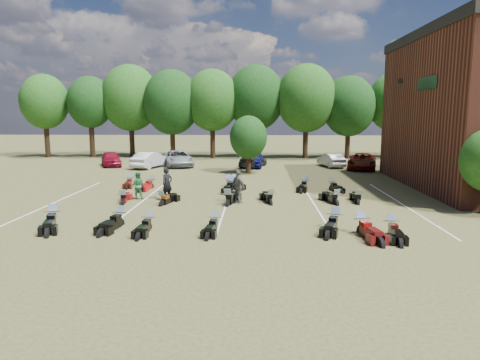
{
  "coord_description": "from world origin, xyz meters",
  "views": [
    {
      "loc": [
        -1.3,
        -21.04,
        5.12
      ],
      "look_at": [
        -2.27,
        4.0,
        1.2
      ],
      "focal_mm": 32.0,
      "sensor_mm": 36.0,
      "label": 1
    }
  ],
  "objects_px": {
    "motorcycle_3": "(215,230)",
    "motorcycle_7": "(123,204)",
    "motorcycle_14": "(131,186)",
    "car_0": "(111,159)",
    "person_green": "(138,185)",
    "person_grey": "(238,187)",
    "motorcycle_0": "(53,226)",
    "car_4": "(254,159)",
    "person_black": "(167,184)"
  },
  "relations": [
    {
      "from": "motorcycle_14",
      "to": "motorcycle_3",
      "type": "bearing_deg",
      "value": -64.39
    },
    {
      "from": "person_black",
      "to": "person_green",
      "type": "distance_m",
      "value": 1.88
    },
    {
      "from": "motorcycle_0",
      "to": "motorcycle_3",
      "type": "xyz_separation_m",
      "value": [
        7.49,
        -0.36,
        0.0
      ]
    },
    {
      "from": "person_black",
      "to": "person_grey",
      "type": "bearing_deg",
      "value": -57.15
    },
    {
      "from": "car_0",
      "to": "person_grey",
      "type": "xyz_separation_m",
      "value": [
        13.22,
        -17.02,
        0.25
      ]
    },
    {
      "from": "person_black",
      "to": "motorcycle_3",
      "type": "distance_m",
      "value": 7.39
    },
    {
      "from": "person_green",
      "to": "motorcycle_7",
      "type": "xyz_separation_m",
      "value": [
        -0.44,
        -1.57,
        -0.82
      ]
    },
    {
      "from": "person_black",
      "to": "motorcycle_0",
      "type": "distance_m",
      "value": 7.37
    },
    {
      "from": "motorcycle_0",
      "to": "person_black",
      "type": "bearing_deg",
      "value": 38.2
    },
    {
      "from": "car_0",
      "to": "motorcycle_0",
      "type": "bearing_deg",
      "value": -101.2
    },
    {
      "from": "person_grey",
      "to": "motorcycle_7",
      "type": "bearing_deg",
      "value": 55.93
    },
    {
      "from": "motorcycle_0",
      "to": "car_4",
      "type": "bearing_deg",
      "value": 49.34
    },
    {
      "from": "car_4",
      "to": "motorcycle_7",
      "type": "bearing_deg",
      "value": -107.23
    },
    {
      "from": "motorcycle_7",
      "to": "motorcycle_14",
      "type": "height_order",
      "value": "motorcycle_7"
    },
    {
      "from": "motorcycle_14",
      "to": "car_4",
      "type": "bearing_deg",
      "value": 45.28
    },
    {
      "from": "car_0",
      "to": "motorcycle_14",
      "type": "distance_m",
      "value": 12.53
    },
    {
      "from": "motorcycle_0",
      "to": "motorcycle_7",
      "type": "distance_m",
      "value": 5.12
    },
    {
      "from": "person_green",
      "to": "motorcycle_14",
      "type": "height_order",
      "value": "person_green"
    },
    {
      "from": "car_0",
      "to": "motorcycle_14",
      "type": "xyz_separation_m",
      "value": [
        5.27,
        -11.35,
        -0.71
      ]
    },
    {
      "from": "motorcycle_3",
      "to": "motorcycle_7",
      "type": "xyz_separation_m",
      "value": [
        -5.74,
        5.18,
        0.0
      ]
    },
    {
      "from": "car_4",
      "to": "person_green",
      "type": "height_order",
      "value": "person_green"
    },
    {
      "from": "car_0",
      "to": "motorcycle_3",
      "type": "relative_size",
      "value": 2.01
    },
    {
      "from": "person_green",
      "to": "motorcycle_0",
      "type": "height_order",
      "value": "person_green"
    },
    {
      "from": "person_black",
      "to": "person_green",
      "type": "xyz_separation_m",
      "value": [
        -1.85,
        0.28,
        -0.14
      ]
    },
    {
      "from": "person_grey",
      "to": "motorcycle_7",
      "type": "relative_size",
      "value": 0.92
    },
    {
      "from": "person_green",
      "to": "person_grey",
      "type": "bearing_deg",
      "value": 171.93
    },
    {
      "from": "person_grey",
      "to": "motorcycle_0",
      "type": "distance_m",
      "value": 9.94
    },
    {
      "from": "motorcycle_0",
      "to": "motorcycle_14",
      "type": "height_order",
      "value": "motorcycle_0"
    },
    {
      "from": "person_grey",
      "to": "motorcycle_0",
      "type": "xyz_separation_m",
      "value": [
        -8.29,
        -5.41,
        -0.96
      ]
    },
    {
      "from": "motorcycle_7",
      "to": "motorcycle_14",
      "type": "bearing_deg",
      "value": -85.12
    },
    {
      "from": "car_0",
      "to": "person_grey",
      "type": "bearing_deg",
      "value": -75.77
    },
    {
      "from": "person_black",
      "to": "motorcycle_14",
      "type": "bearing_deg",
      "value": 78.51
    },
    {
      "from": "motorcycle_3",
      "to": "motorcycle_14",
      "type": "relative_size",
      "value": 1.0
    },
    {
      "from": "car_0",
      "to": "person_green",
      "type": "bearing_deg",
      "value": -89.71
    },
    {
      "from": "person_grey",
      "to": "person_black",
      "type": "bearing_deg",
      "value": 41.56
    },
    {
      "from": "motorcycle_0",
      "to": "person_green",
      "type": "bearing_deg",
      "value": 52.78
    },
    {
      "from": "motorcycle_3",
      "to": "motorcycle_7",
      "type": "distance_m",
      "value": 7.73
    },
    {
      "from": "car_4",
      "to": "person_grey",
      "type": "xyz_separation_m",
      "value": [
        -0.78,
        -16.72,
        0.22
      ]
    },
    {
      "from": "car_0",
      "to": "car_4",
      "type": "xyz_separation_m",
      "value": [
        14.0,
        -0.3,
        0.03
      ]
    },
    {
      "from": "motorcycle_14",
      "to": "car_0",
      "type": "bearing_deg",
      "value": 108.51
    },
    {
      "from": "car_4",
      "to": "motorcycle_0",
      "type": "relative_size",
      "value": 1.75
    },
    {
      "from": "person_black",
      "to": "person_grey",
      "type": "distance_m",
      "value": 4.32
    },
    {
      "from": "person_black",
      "to": "car_4",
      "type": "bearing_deg",
      "value": 24.54
    },
    {
      "from": "person_black",
      "to": "person_green",
      "type": "bearing_deg",
      "value": 123.33
    },
    {
      "from": "person_black",
      "to": "person_grey",
      "type": "height_order",
      "value": "person_black"
    },
    {
      "from": "car_4",
      "to": "motorcycle_14",
      "type": "height_order",
      "value": "car_4"
    },
    {
      "from": "car_4",
      "to": "motorcycle_3",
      "type": "distance_m",
      "value": 22.56
    },
    {
      "from": "person_grey",
      "to": "motorcycle_3",
      "type": "relative_size",
      "value": 0.92
    },
    {
      "from": "car_0",
      "to": "motorcycle_7",
      "type": "bearing_deg",
      "value": -92.85
    },
    {
      "from": "car_0",
      "to": "person_green",
      "type": "xyz_separation_m",
      "value": [
        7.11,
        -16.05,
        0.11
      ]
    }
  ]
}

